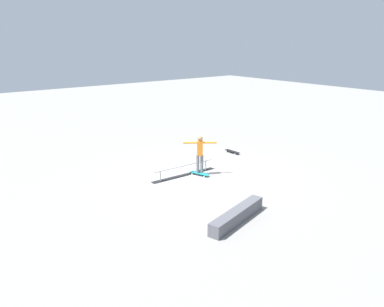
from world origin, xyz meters
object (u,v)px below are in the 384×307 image
(skater_main, at_px, (200,152))
(skateboard_main, at_px, (200,173))
(skate_ledge, at_px, (237,216))
(loose_skateboard_black, at_px, (232,151))
(grind_rail, at_px, (184,171))

(skater_main, height_order, skateboard_main, skater_main)
(skate_ledge, height_order, skateboard_main, skate_ledge)
(skate_ledge, relative_size, skateboard_main, 3.00)
(skater_main, xyz_separation_m, skateboard_main, (0.04, 0.04, -0.84))
(loose_skateboard_black, bearing_deg, skateboard_main, 111.71)
(skater_main, bearing_deg, grind_rail, -175.92)
(skate_ledge, bearing_deg, loose_skateboard_black, -132.73)
(skater_main, height_order, loose_skateboard_black, skater_main)
(grind_rail, bearing_deg, skateboard_main, 144.06)
(grind_rail, bearing_deg, skater_main, 149.30)
(grind_rail, relative_size, skater_main, 1.79)
(grind_rail, distance_m, skateboard_main, 0.61)
(grind_rail, bearing_deg, loose_skateboard_black, -162.35)
(skateboard_main, relative_size, loose_skateboard_black, 1.02)
(grind_rail, distance_m, loose_skateboard_black, 3.68)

